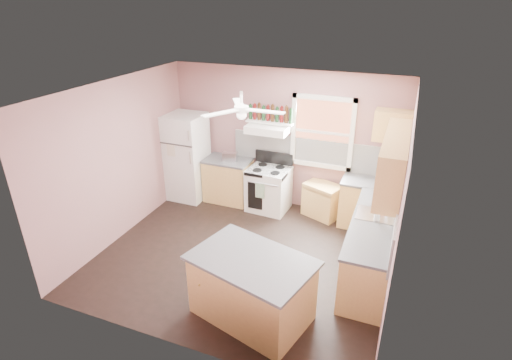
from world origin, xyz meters
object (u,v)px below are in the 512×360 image
at_px(toaster, 230,157).
at_px(stove, 269,189).
at_px(refrigerator, 186,157).
at_px(cart, 322,200).
at_px(island, 252,289).

distance_m(toaster, stove, 1.00).
xyz_separation_m(refrigerator, cart, (2.80, 0.20, -0.56)).
bearing_deg(stove, refrigerator, -173.83).
bearing_deg(island, toaster, 134.65).
distance_m(toaster, cart, 1.98).
distance_m(stove, cart, 1.06).
distance_m(refrigerator, island, 3.77).
distance_m(refrigerator, cart, 2.86).
bearing_deg(cart, stove, -151.49).
relative_size(stove, cart, 1.31).
relative_size(refrigerator, island, 1.24).
xyz_separation_m(toaster, stove, (0.82, -0.02, -0.56)).
relative_size(toaster, cart, 0.43).
height_order(cart, island, island).
relative_size(toaster, island, 0.20).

